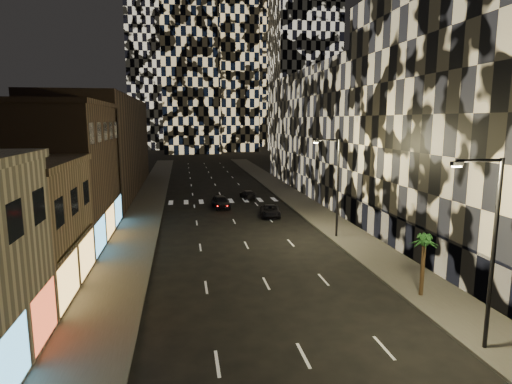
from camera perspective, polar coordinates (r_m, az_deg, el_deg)
name	(u,v)px	position (r m, az deg, el deg)	size (l,w,h in m)	color
sidewalk_left	(148,203)	(57.86, -14.26, -1.40)	(4.00, 120.00, 0.15)	#47443F
sidewalk_right	(295,198)	(59.65, 5.25, -0.82)	(4.00, 120.00, 0.15)	#47443F
curb_left	(164,202)	(57.73, -12.19, -1.35)	(0.20, 120.00, 0.15)	#4C4C47
curb_right	(280,199)	(59.15, 3.29, -0.89)	(0.20, 120.00, 0.15)	#4C4C47
retail_brown	(49,175)	(42.11, -25.86, 2.08)	(10.00, 15.00, 12.00)	#493529
retail_filler_left	(102,146)	(67.79, -19.80, 5.80)	(10.00, 40.00, 14.00)	#493529
midrise_right	(499,117)	(40.12, 29.66, 8.63)	(16.00, 25.00, 22.00)	#232326
midrise_base	(404,236)	(36.96, 19.11, -5.53)	(0.60, 25.00, 3.00)	#383838
midrise_filler_right	(347,132)	(68.52, 12.02, 7.86)	(16.00, 40.00, 18.00)	#232326
tower_center_low	(189,4)	(151.22, -8.96, 23.50)	(18.00, 18.00, 95.00)	black
streetlight_near	(490,242)	(22.20, 28.71, -5.81)	(2.55, 0.25, 9.00)	black
streetlight_far	(335,181)	(39.49, 10.54, 1.49)	(2.55, 0.25, 9.00)	black
car_dark_midlane	(221,202)	(53.17, -4.72, -1.32)	(1.84, 4.58, 1.56)	black
car_dark_oncoming	(248,194)	(59.44, -1.11, -0.32)	(1.64, 4.04, 1.17)	black
car_dark_rightlane	(270,211)	(48.39, 1.91, -2.54)	(2.13, 4.61, 1.28)	black
palm_tree	(424,245)	(27.97, 21.51, -6.57)	(1.97, 1.94, 3.86)	#47331E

